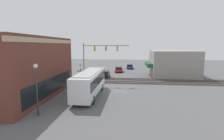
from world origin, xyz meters
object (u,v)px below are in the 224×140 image
Objects in this scene: streetlamp at (37,85)px; pedestrian_at_crossing at (87,78)px; parked_car_red at (119,69)px; parked_car_blue at (130,66)px; crossing_signal at (81,71)px; city_bus at (90,82)px; parked_car_black at (105,74)px.

streetlamp is 2.92× the size of pedestrian_at_crossing.
parked_car_red reaches higher than parked_car_blue.
pedestrian_at_crossing is (-21.40, 7.68, 0.27)m from parked_car_blue.
parked_car_blue is at bearing -22.26° from crossing_signal.
streetlamp is 1.21× the size of parked_car_blue.
streetlamp is at bearing 166.15° from parked_car_blue.
crossing_signal reaches higher than parked_car_blue.
parked_car_blue is (36.38, -8.97, -2.43)m from streetlamp.
streetlamp reaches higher than parked_car_blue.
crossing_signal is 2.15× the size of pedestrian_at_crossing.
city_bus is 5.87× the size of pedestrian_at_crossing.
pedestrian_at_crossing is (-6.53, 2.28, 0.24)m from parked_car_black.
parked_car_black is 15.81m from parked_car_blue.
crossing_signal is 15.95m from parked_car_red.
parked_car_red is (29.43, -6.17, -2.42)m from streetlamp.
crossing_signal is (7.54, 3.45, 0.43)m from city_bus.
crossing_signal is at bearing 24.58° from city_bus.
streetlamp reaches higher than crossing_signal.
pedestrian_at_crossing reaches higher than parked_car_black.
parked_car_blue is (14.86, -5.40, -0.03)m from parked_car_black.
city_bus is at bearing -26.31° from streetlamp.
crossing_signal is 1.83m from pedestrian_at_crossing.
parked_car_red is (7.91, -2.60, -0.02)m from parked_car_black.
pedestrian_at_crossing reaches higher than parked_car_blue.
crossing_signal reaches higher than parked_car_red.
crossing_signal reaches higher than parked_car_black.
city_bus reaches higher than pedestrian_at_crossing.
pedestrian_at_crossing is at bearing 160.73° from parked_car_black.
parked_car_blue is 22.74m from pedestrian_at_crossing.
pedestrian_at_crossing is at bearing 160.24° from parked_car_blue.
city_bus is 22.39m from parked_car_red.
parked_car_red is at bearing -22.41° from crossing_signal.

